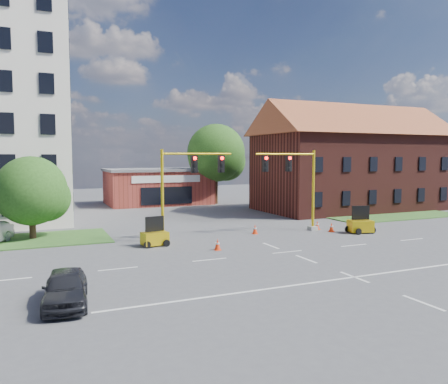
# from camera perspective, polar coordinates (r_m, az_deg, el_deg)

# --- Properties ---
(ground) EXTENTS (120.00, 120.00, 0.00)m
(ground) POSITION_cam_1_polar(r_m,az_deg,el_deg) (26.63, 8.25, -7.76)
(ground) COLOR #474649
(ground) RESTS_ON ground
(grass_verge_ne) EXTENTS (14.00, 4.00, 0.08)m
(grass_verge_ne) POSITION_cam_1_polar(r_m,az_deg,el_deg) (44.78, 21.98, -3.00)
(grass_verge_ne) COLOR #27521E
(grass_verge_ne) RESTS_ON ground
(lane_markings) EXTENTS (60.00, 36.00, 0.01)m
(lane_markings) POSITION_cam_1_polar(r_m,az_deg,el_deg) (24.19, 12.03, -9.06)
(lane_markings) COLOR silver
(lane_markings) RESTS_ON ground
(brick_shop) EXTENTS (12.40, 8.40, 4.30)m
(brick_shop) POSITION_cam_1_polar(r_m,az_deg,el_deg) (53.99, -8.65, 0.78)
(brick_shop) COLOR maroon
(brick_shop) RESTS_ON ground
(townhouse_row) EXTENTS (21.00, 11.00, 11.50)m
(townhouse_row) POSITION_cam_1_polar(r_m,az_deg,el_deg) (49.58, 16.41, 4.67)
(townhouse_row) COLOR #4A1C16
(townhouse_row) RESTS_ON ground
(tree_large) EXTENTS (7.37, 7.02, 9.71)m
(tree_large) POSITION_cam_1_polar(r_m,az_deg,el_deg) (53.32, -0.72, 4.84)
(tree_large) COLOR #362013
(tree_large) RESTS_ON ground
(tree_nw_front) EXTENTS (4.99, 4.76, 5.74)m
(tree_nw_front) POSITION_cam_1_polar(r_m,az_deg,el_deg) (32.79, -23.43, -0.09)
(tree_nw_front) COLOR #362013
(tree_nw_front) RESTS_ON ground
(signal_mast_west) EXTENTS (5.30, 0.60, 6.20)m
(signal_mast_west) POSITION_cam_1_polar(r_m,az_deg,el_deg) (29.68, -5.01, 1.18)
(signal_mast_west) COLOR gray
(signal_mast_west) RESTS_ON ground
(signal_mast_east) EXTENTS (5.30, 0.60, 6.20)m
(signal_mast_east) POSITION_cam_1_polar(r_m,az_deg,el_deg) (33.46, 9.30, 1.51)
(signal_mast_east) COLOR gray
(signal_mast_east) RESTS_ON ground
(trailer_west) EXTENTS (1.73, 1.28, 1.81)m
(trailer_west) POSITION_cam_1_polar(r_m,az_deg,el_deg) (28.41, -9.04, -5.83)
(trailer_west) COLOR gold
(trailer_west) RESTS_ON ground
(trailer_east) EXTENTS (1.97, 1.59, 1.95)m
(trailer_east) POSITION_cam_1_polar(r_m,az_deg,el_deg) (34.36, 17.38, -4.11)
(trailer_east) COLOR gold
(trailer_east) RESTS_ON ground
(cone_a) EXTENTS (0.40, 0.40, 0.70)m
(cone_a) POSITION_cam_1_polar(r_m,az_deg,el_deg) (26.81, -0.85, -6.89)
(cone_a) COLOR #F4330C
(cone_a) RESTS_ON ground
(cone_b) EXTENTS (0.40, 0.40, 0.70)m
(cone_b) POSITION_cam_1_polar(r_m,az_deg,el_deg) (32.47, 4.07, -4.89)
(cone_b) COLOR #F4330C
(cone_b) RESTS_ON ground
(cone_c) EXTENTS (0.40, 0.40, 0.70)m
(cone_c) POSITION_cam_1_polar(r_m,az_deg,el_deg) (35.10, 12.08, -4.27)
(cone_c) COLOR #F4330C
(cone_c) RESTS_ON ground
(cone_d) EXTENTS (0.40, 0.40, 0.70)m
(cone_d) POSITION_cam_1_polar(r_m,az_deg,el_deg) (34.27, 13.86, -4.52)
(cone_d) COLOR #F4330C
(cone_d) RESTS_ON ground
(pickup_white) EXTENTS (5.38, 3.87, 1.36)m
(pickup_white) POSITION_cam_1_polar(r_m,az_deg,el_deg) (45.69, 13.24, -1.83)
(pickup_white) COLOR white
(pickup_white) RESTS_ON ground
(sedan_dark) EXTENTS (2.01, 4.15, 1.36)m
(sedan_dark) POSITION_cam_1_polar(r_m,az_deg,el_deg) (18.13, -19.99, -11.64)
(sedan_dark) COLOR black
(sedan_dark) RESTS_ON ground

